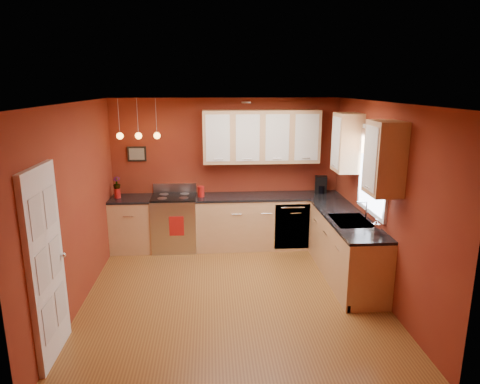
{
  "coord_description": "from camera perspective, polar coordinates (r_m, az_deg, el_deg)",
  "views": [
    {
      "loc": [
        -0.28,
        -5.37,
        2.82
      ],
      "look_at": [
        0.17,
        1.0,
        1.21
      ],
      "focal_mm": 32.0,
      "sensor_mm": 36.0,
      "label": 1
    }
  ],
  "objects": [
    {
      "name": "wall_back",
      "position": [
        7.63,
        -1.84,
        2.66
      ],
      "size": [
        4.0,
        0.02,
        2.6
      ],
      "primitive_type": "cube",
      "color": "maroon",
      "rests_on": "floor"
    },
    {
      "name": "red_canister",
      "position": [
        7.37,
        -5.22,
        0.06
      ],
      "size": [
        0.12,
        0.12,
        0.18
      ],
      "color": "#A41411",
      "rests_on": "counter_back_right"
    },
    {
      "name": "dish_towel",
      "position": [
        7.24,
        -8.46,
        -4.52
      ],
      "size": [
        0.24,
        0.02,
        0.33
      ],
      "primitive_type": "cube",
      "color": "#A41411",
      "rests_on": "gas_range"
    },
    {
      "name": "ceiling",
      "position": [
        5.38,
        -1.06,
        11.83
      ],
      "size": [
        4.0,
        4.2,
        0.02
      ],
      "primitive_type": "cube",
      "color": "white",
      "rests_on": "wall_back"
    },
    {
      "name": "pendant_lights",
      "position": [
        7.26,
        -13.38,
        7.36
      ],
      "size": [
        0.71,
        0.11,
        0.66
      ],
      "color": "gray",
      "rests_on": "ceiling"
    },
    {
      "name": "sink",
      "position": [
        6.3,
        14.55,
        -3.9
      ],
      "size": [
        0.5,
        0.7,
        0.33
      ],
      "color": "gray",
      "rests_on": "counter_right"
    },
    {
      "name": "wall_picture",
      "position": [
        7.65,
        -13.58,
        4.96
      ],
      "size": [
        0.32,
        0.03,
        0.26
      ],
      "primitive_type": "cube",
      "color": "black",
      "rests_on": "wall_back"
    },
    {
      "name": "base_cabinets_back_left",
      "position": [
        7.67,
        -14.14,
        -4.27
      ],
      "size": [
        0.7,
        0.6,
        0.9
      ],
      "primitive_type": "cube",
      "color": "tan",
      "rests_on": "floor"
    },
    {
      "name": "door_left_wall",
      "position": [
        4.84,
        -24.4,
        -8.89
      ],
      "size": [
        0.12,
        0.82,
        2.05
      ],
      "color": "white",
      "rests_on": "floor"
    },
    {
      "name": "upper_cabinets_right",
      "position": [
        6.13,
        16.17,
        5.46
      ],
      "size": [
        0.35,
        1.95,
        0.9
      ],
      "primitive_type": "cube",
      "color": "tan",
      "rests_on": "wall_right"
    },
    {
      "name": "window",
      "position": [
        6.21,
        17.38,
        3.01
      ],
      "size": [
        0.06,
        1.02,
        1.22
      ],
      "color": "white",
      "rests_on": "wall_right"
    },
    {
      "name": "counter_right",
      "position": [
        6.43,
        14.12,
        -3.45
      ],
      "size": [
        0.62,
        2.1,
        0.04
      ],
      "primitive_type": "cube",
      "color": "black",
      "rests_on": "base_cabinets_right"
    },
    {
      "name": "gas_range",
      "position": [
        7.57,
        -8.7,
        -4.01
      ],
      "size": [
        0.76,
        0.64,
        1.11
      ],
      "color": "#B2B3B7",
      "rests_on": "floor"
    },
    {
      "name": "wall_left",
      "position": [
        5.84,
        -21.01,
        -1.88
      ],
      "size": [
        0.02,
        4.2,
        2.6
      ],
      "primitive_type": "cube",
      "color": "maroon",
      "rests_on": "floor"
    },
    {
      "name": "counter_back_right",
      "position": [
        7.49,
        3.86,
        -0.58
      ],
      "size": [
        2.54,
        0.62,
        0.04
      ],
      "primitive_type": "cube",
      "color": "black",
      "rests_on": "base_cabinets_back_right"
    },
    {
      "name": "red_vase",
      "position": [
        7.56,
        -16.03,
        -0.16
      ],
      "size": [
        0.1,
        0.1,
        0.17
      ],
      "primitive_type": "cylinder",
      "color": "#A41411",
      "rests_on": "counter_back_left"
    },
    {
      "name": "counter_back_left",
      "position": [
        7.54,
        -14.35,
        -0.88
      ],
      "size": [
        0.7,
        0.62,
        0.04
      ],
      "primitive_type": "cube",
      "color": "black",
      "rests_on": "base_cabinets_back_left"
    },
    {
      "name": "flowers",
      "position": [
        7.52,
        -16.12,
        1.12
      ],
      "size": [
        0.13,
        0.13,
        0.22
      ],
      "primitive_type": "imported",
      "rotation": [
        0.0,
        0.0,
        0.08
      ],
      "color": "#A41411",
      "rests_on": "red_vase"
    },
    {
      "name": "wall_front",
      "position": [
        3.62,
        0.81,
        -10.65
      ],
      "size": [
        4.0,
        0.02,
        2.6
      ],
      "primitive_type": "cube",
      "color": "maroon",
      "rests_on": "floor"
    },
    {
      "name": "wall_right",
      "position": [
        6.03,
        18.35,
        -1.17
      ],
      "size": [
        0.02,
        4.2,
        2.6
      ],
      "primitive_type": "cube",
      "color": "maroon",
      "rests_on": "floor"
    },
    {
      "name": "base_cabinets_back_right",
      "position": [
        7.62,
        3.81,
        -4.0
      ],
      "size": [
        2.54,
        0.6,
        0.9
      ],
      "primitive_type": "cube",
      "color": "tan",
      "rests_on": "floor"
    },
    {
      "name": "base_cabinets_right",
      "position": [
        6.59,
        13.87,
        -7.35
      ],
      "size": [
        0.6,
        2.1,
        0.9
      ],
      "primitive_type": "cube",
      "color": "tan",
      "rests_on": "floor"
    },
    {
      "name": "coffee_maker",
      "position": [
        7.76,
        10.75,
        0.92
      ],
      "size": [
        0.24,
        0.23,
        0.3
      ],
      "rotation": [
        0.0,
        0.0,
        -0.21
      ],
      "color": "black",
      "rests_on": "counter_back_right"
    },
    {
      "name": "soap_pump",
      "position": [
        5.82,
        17.67,
        -4.35
      ],
      "size": [
        0.09,
        0.1,
        0.19
      ],
      "primitive_type": "imported",
      "rotation": [
        0.0,
        0.0,
        0.09
      ],
      "color": "white",
      "rests_on": "counter_right"
    },
    {
      "name": "floor",
      "position": [
        6.07,
        -0.95,
        -13.51
      ],
      "size": [
        4.2,
        4.2,
        0.0
      ],
      "primitive_type": "plane",
      "color": "#905E29",
      "rests_on": "ground"
    },
    {
      "name": "upper_cabinets_back",
      "position": [
        7.4,
        2.86,
        7.39
      ],
      "size": [
        2.0,
        0.35,
        0.9
      ],
      "primitive_type": "cube",
      "color": "tan",
      "rests_on": "wall_back"
    },
    {
      "name": "dishwasher_front",
      "position": [
        7.41,
        6.95,
        -4.61
      ],
      "size": [
        0.6,
        0.02,
        0.8
      ],
      "primitive_type": "cube",
      "color": "#B2B3B7",
      "rests_on": "base_cabinets_back_right"
    }
  ]
}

